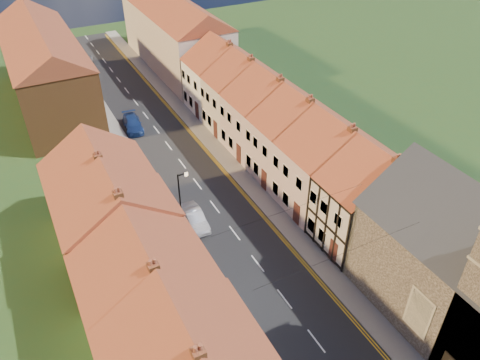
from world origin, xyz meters
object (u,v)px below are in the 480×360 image
Objects in this scene: lamppost at (181,200)px; car_far at (133,124)px; car_distant at (85,63)px; church at (473,257)px; car_mid at (194,218)px.

car_far is at bearing 85.56° from lamppost.
car_distant is at bearing 98.42° from car_far.
lamppost is at bearing 128.30° from church.
lamppost is (-13.17, 16.68, -2.34)m from church.
car_mid is at bearing -84.53° from car_far.
church reaches higher than car_mid.
church is 38.32m from car_far.
car_distant reaches higher than car_mid.
church is at bearing -51.70° from lamppost.
church is 58.84m from car_distant.
car_distant is (-12.47, 57.27, -5.19)m from church.
car_distant is (-0.56, 39.94, 0.00)m from car_mid.
car_mid is 0.89× the size of car_far.
lamppost is 19.72m from car_far.
church is 3.66× the size of car_mid.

